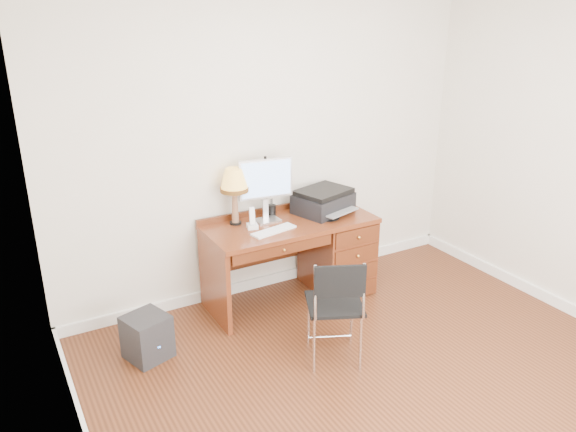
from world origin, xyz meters
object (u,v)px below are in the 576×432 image
desk (320,250)px  equipment_box (147,337)px  chair (340,300)px  monitor (265,182)px  leg_lamp (234,184)px  phone (252,222)px  printer (323,201)px

desk → equipment_box: desk is taller
chair → monitor: bearing=114.7°
leg_lamp → phone: (0.08, -0.17, -0.31)m
monitor → equipment_box: 1.59m
monitor → phone: 0.37m
phone → leg_lamp: bearing=129.5°
desk → phone: bearing=178.4°
phone → chair: phone is taller
chair → equipment_box: chair is taller
desk → chair: (-0.48, -1.02, 0.10)m
equipment_box → monitor: bearing=0.3°
desk → leg_lamp: leg_lamp is taller
printer → equipment_box: printer is taller
phone → printer: bearing=17.6°
printer → leg_lamp: size_ratio=1.16×
phone → chair: 1.10m
leg_lamp → chair: leg_lamp is taller
leg_lamp → equipment_box: leg_lamp is taller
monitor → leg_lamp: size_ratio=1.12×
phone → equipment_box: 1.25m
monitor → chair: size_ratio=0.65×
phone → chair: size_ratio=0.22×
desk → phone: (-0.68, 0.02, 0.39)m
chair → desk: bearing=89.2°
leg_lamp → desk: bearing=-13.8°
phone → chair: bearing=-65.5°
desk → monitor: 0.85m
leg_lamp → chair: bearing=-77.2°
leg_lamp → phone: size_ratio=2.63×
printer → leg_lamp: (-0.82, 0.12, 0.26)m
printer → chair: printer is taller
desk → equipment_box: (-1.72, -0.27, -0.24)m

